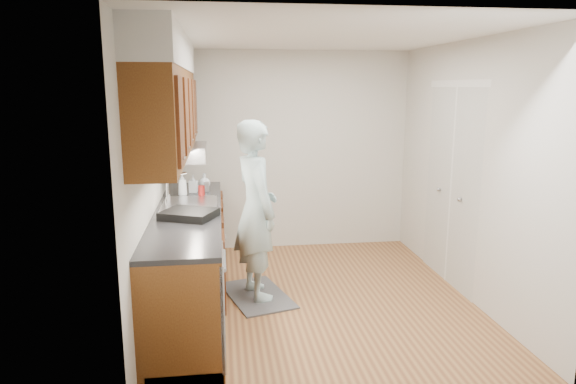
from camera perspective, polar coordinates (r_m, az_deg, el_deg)
The scene contains 16 objects.
floor at distance 5.18m, azimuth 3.03°, elevation -11.73°, with size 3.50×3.50×0.00m, color olive.
ceiling at distance 4.78m, azimuth 3.36°, elevation 16.96°, with size 3.50×3.50×0.00m, color white.
wall_left at distance 4.78m, azimuth -14.77°, elevation 1.56°, with size 0.02×3.50×2.50m, color beige.
wall_right at distance 5.31m, azimuth 19.29°, elevation 2.27°, with size 0.02×3.50×2.50m, color beige.
wall_back at distance 6.54m, azimuth 0.31°, elevation 4.56°, with size 3.00×0.02×2.50m, color beige.
counter at distance 4.94m, azimuth -10.84°, elevation -7.07°, with size 0.64×2.80×1.30m.
upper_cabinets at distance 4.74m, azimuth -13.10°, elevation 10.06°, with size 0.47×2.80×1.21m.
closet_door at distance 5.61m, azimuth 17.66°, elevation 0.51°, with size 0.02×1.22×2.05m, color silver.
floor_mat at distance 5.24m, azimuth -3.44°, elevation -11.36°, with size 0.53×0.90×0.02m, color #555557.
person at distance 4.94m, azimuth -3.58°, elevation -0.70°, with size 0.69×0.46×1.97m, color #A7C6CB.
soap_bottle_a at distance 5.41m, azimuth -11.64°, elevation 0.79°, with size 0.09×0.09×0.24m, color silver.
soap_bottle_b at distance 5.60m, azimuth -10.48°, elevation 0.93°, with size 0.08×0.09×0.19m, color silver.
soap_bottle_c at distance 5.78m, azimuth -9.29°, elevation 1.22°, with size 0.13×0.13×0.17m, color silver.
soda_can at distance 5.33m, azimuth -9.58°, elevation 0.06°, with size 0.07×0.07×0.12m, color maroon.
steel_can at distance 5.61m, azimuth -9.03°, elevation 0.58°, with size 0.06×0.06×0.10m, color #A5A5AA.
dish_rack at distance 4.51m, azimuth -10.94°, elevation -2.43°, with size 0.43×0.36×0.07m, color black.
Camera 1 is at (-0.90, -4.67, 2.05)m, focal length 32.00 mm.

